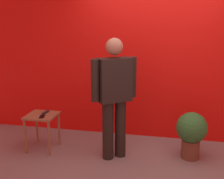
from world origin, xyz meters
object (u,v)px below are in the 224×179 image
Objects in this scene: standing_person at (114,93)px; side_table at (42,121)px; tv_remote at (46,112)px; cell_phone at (42,117)px; potted_plant at (191,131)px.

standing_person is 1.24m from side_table.
side_table is at bearing -103.54° from tv_remote.
cell_phone is 0.21× the size of potted_plant.
cell_phone reaches higher than side_table.
side_table is 0.15m from tv_remote.
standing_person is at bearing -1.47° from side_table.
standing_person reaches higher than side_table.
standing_person reaches higher than potted_plant.
cell_phone is 0.85× the size of tv_remote.
standing_person is at bearing -8.71° from cell_phone.
potted_plant reaches higher than side_table.
cell_phone is at bearing -78.42° from tv_remote.
tv_remote is (0.03, 0.09, 0.11)m from side_table.
standing_person reaches higher than tv_remote.
cell_phone is (0.05, -0.10, 0.11)m from side_table.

